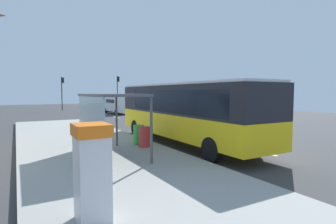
{
  "coord_description": "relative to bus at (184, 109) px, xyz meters",
  "views": [
    {
      "loc": [
        -9.45,
        -9.69,
        2.72
      ],
      "look_at": [
        -1.0,
        5.2,
        1.5
      ],
      "focal_mm": 28.81,
      "sensor_mm": 36.0,
      "label": 1
    }
  ],
  "objects": [
    {
      "name": "lane_stripe_seg_2",
      "position": [
        1.96,
        1.78,
        -1.84
      ],
      "size": [
        0.16,
        2.2,
        0.01
      ],
      "primitive_type": "cube",
      "color": "silver",
      "rests_on": "ground"
    },
    {
      "name": "lane_stripe_seg_1",
      "position": [
        1.96,
        -3.22,
        -1.84
      ],
      "size": [
        0.16,
        2.2,
        0.01
      ],
      "primitive_type": "cube",
      "color": "silver",
      "rests_on": "ground"
    },
    {
      "name": "lane_stripe_seg_5",
      "position": [
        1.96,
        16.78,
        -1.84
      ],
      "size": [
        0.16,
        2.2,
        0.01
      ],
      "primitive_type": "cube",
      "color": "silver",
      "rests_on": "ground"
    },
    {
      "name": "recycling_bin_green",
      "position": [
        -2.49,
        0.29,
        -1.19
      ],
      "size": [
        0.52,
        0.52,
        0.95
      ],
      "primitive_type": "cylinder",
      "color": "green",
      "rests_on": "sidewalk_platform"
    },
    {
      "name": "recycling_bin_red",
      "position": [
        -2.49,
        -0.41,
        -1.19
      ],
      "size": [
        0.52,
        0.52,
        0.95
      ],
      "primitive_type": "cylinder",
      "color": "red",
      "rests_on": "sidewalk_platform"
    },
    {
      "name": "lane_stripe_seg_7",
      "position": [
        1.96,
        26.78,
        -1.84
      ],
      "size": [
        0.16,
        2.2,
        0.01
      ],
      "primitive_type": "cube",
      "color": "silver",
      "rests_on": "ground"
    },
    {
      "name": "bus_shelter",
      "position": [
        -4.7,
        -1.4,
        0.25
      ],
      "size": [
        1.8,
        4.0,
        2.5
      ],
      "color": "#4C4C51",
      "rests_on": "sidewalk_platform"
    },
    {
      "name": "sedan_far",
      "position": [
        4.02,
        27.75,
        -1.05
      ],
      "size": [
        2.06,
        4.5,
        1.52
      ],
      "color": "#A51919",
      "rests_on": "ground"
    },
    {
      "name": "white_van",
      "position": [
        3.91,
        22.13,
        -0.5
      ],
      "size": [
        2.18,
        5.27,
        2.3
      ],
      "color": "white",
      "rests_on": "ground"
    },
    {
      "name": "sedan_near",
      "position": [
        4.01,
        36.0,
        -1.05
      ],
      "size": [
        2.04,
        4.49,
        1.52
      ],
      "color": "navy",
      "rests_on": "ground"
    },
    {
      "name": "traffic_light_near_side",
      "position": [
        7.21,
        31.37,
        1.78
      ],
      "size": [
        0.49,
        0.28,
        5.5
      ],
      "color": "#2D2D2D",
      "rests_on": "ground"
    },
    {
      "name": "ground_plane",
      "position": [
        1.71,
        11.78,
        -1.86
      ],
      "size": [
        56.0,
        92.0,
        0.04
      ],
      "primitive_type": "cube",
      "color": "#38383A"
    },
    {
      "name": "lane_stripe_seg_6",
      "position": [
        1.96,
        21.78,
        -1.84
      ],
      "size": [
        0.16,
        2.2,
        0.01
      ],
      "primitive_type": "cube",
      "color": "silver",
      "rests_on": "ground"
    },
    {
      "name": "bus",
      "position": [
        0.0,
        0.0,
        0.0
      ],
      "size": [
        2.57,
        11.02,
        3.21
      ],
      "color": "yellow",
      "rests_on": "ground"
    },
    {
      "name": "ticket_machine",
      "position": [
        -6.47,
        -6.66,
        -0.67
      ],
      "size": [
        0.66,
        0.76,
        1.94
      ],
      "color": "silver",
      "rests_on": "sidewalk_platform"
    },
    {
      "name": "lane_stripe_seg_3",
      "position": [
        1.96,
        6.78,
        -1.84
      ],
      "size": [
        0.16,
        2.2,
        0.01
      ],
      "primitive_type": "cube",
      "color": "silver",
      "rests_on": "ground"
    },
    {
      "name": "lane_stripe_seg_4",
      "position": [
        1.96,
        11.78,
        -1.84
      ],
      "size": [
        0.16,
        2.2,
        0.01
      ],
      "primitive_type": "cube",
      "color": "silver",
      "rests_on": "ground"
    },
    {
      "name": "traffic_light_far_side",
      "position": [
        -1.39,
        32.17,
        1.57
      ],
      "size": [
        0.49,
        0.28,
        5.14
      ],
      "color": "#2D2D2D",
      "rests_on": "ground"
    },
    {
      "name": "sidewalk_platform",
      "position": [
        -4.69,
        -0.22,
        -1.75
      ],
      "size": [
        6.2,
        30.0,
        0.18
      ],
      "primitive_type": "cube",
      "color": "#999993",
      "rests_on": "ground"
    }
  ]
}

